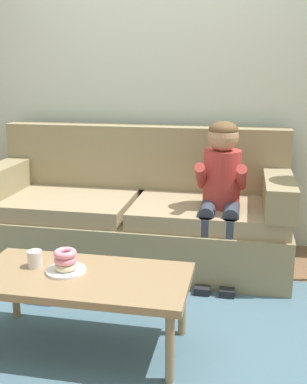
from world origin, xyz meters
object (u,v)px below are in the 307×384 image
(coffee_table, at_px, (82,283))
(mug, at_px, (35,259))
(couch, at_px, (136,214))
(donut, at_px, (66,266))
(toy_controller, at_px, (41,300))
(person_child, at_px, (221,185))

(coffee_table, xyz_separation_m, mug, (-0.28, 0.05, 0.09))
(couch, height_order, donut, couch)
(mug, xyz_separation_m, toy_controller, (-0.15, 0.35, -0.44))
(coffee_table, relative_size, toy_controller, 4.93)
(couch, xyz_separation_m, toy_controller, (-0.42, -0.85, -0.33))
(person_child, xyz_separation_m, toy_controller, (-1.07, -0.64, -0.65))
(couch, relative_size, person_child, 2.07)
(person_child, xyz_separation_m, donut, (-0.74, -1.02, -0.22))
(person_child, xyz_separation_m, mug, (-0.92, -0.99, -0.21))
(mug, bearing_deg, couch, 77.25)
(donut, xyz_separation_m, mug, (-0.18, 0.03, 0.01))
(donut, bearing_deg, couch, 85.93)
(person_child, bearing_deg, couch, 161.78)
(person_child, height_order, toy_controller, person_child)
(coffee_table, bearing_deg, person_child, 58.25)
(coffee_table, distance_m, toy_controller, 0.69)
(toy_controller, bearing_deg, couch, 43.45)
(couch, relative_size, toy_controller, 10.11)
(coffee_table, xyz_separation_m, toy_controller, (-0.43, 0.40, -0.35))
(person_child, relative_size, donut, 9.18)
(person_child, bearing_deg, toy_controller, -149.30)
(person_child, bearing_deg, mug, -132.97)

